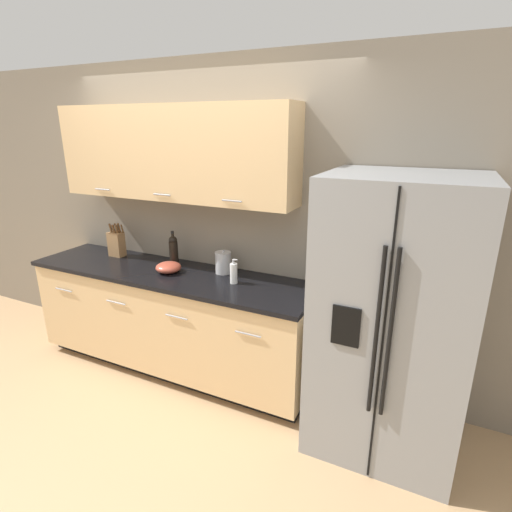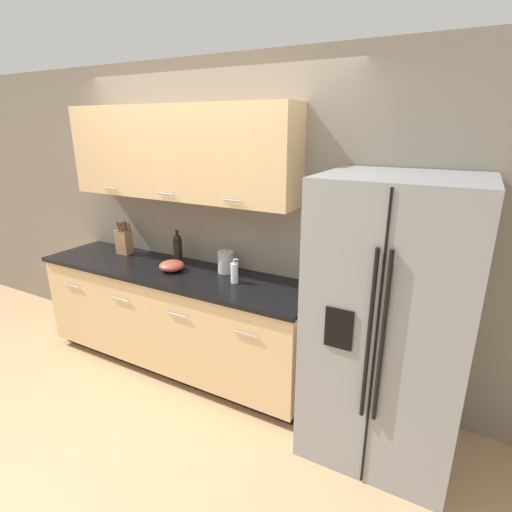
% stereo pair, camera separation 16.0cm
% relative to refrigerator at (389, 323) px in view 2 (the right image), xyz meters
% --- Properties ---
extents(ground_plane, '(14.00, 14.00, 0.00)m').
position_rel_refrigerator_xyz_m(ground_plane, '(-1.62, -0.83, -0.91)').
color(ground_plane, tan).
extents(wall_back, '(10.00, 0.39, 2.60)m').
position_rel_refrigerator_xyz_m(wall_back, '(-1.67, 0.38, 0.55)').
color(wall_back, gray).
rests_on(wall_back, ground_plane).
extents(counter_unit, '(2.55, 0.64, 0.92)m').
position_rel_refrigerator_xyz_m(counter_unit, '(-1.81, 0.08, -0.45)').
color(counter_unit, black).
rests_on(counter_unit, ground_plane).
extents(refrigerator, '(0.92, 0.81, 1.82)m').
position_rel_refrigerator_xyz_m(refrigerator, '(0.00, 0.00, 0.00)').
color(refrigerator, gray).
rests_on(refrigerator, ground_plane).
extents(knife_block, '(0.15, 0.09, 0.32)m').
position_rel_refrigerator_xyz_m(knife_block, '(-2.50, 0.22, 0.13)').
color(knife_block, '#A87A4C').
rests_on(knife_block, counter_unit).
extents(wine_bottle, '(0.08, 0.08, 0.31)m').
position_rel_refrigerator_xyz_m(wine_bottle, '(-1.86, 0.22, 0.15)').
color(wine_bottle, black).
rests_on(wine_bottle, counter_unit).
extents(soap_dispenser, '(0.06, 0.06, 0.20)m').
position_rel_refrigerator_xyz_m(soap_dispenser, '(-1.19, 0.09, 0.09)').
color(soap_dispenser, white).
rests_on(soap_dispenser, counter_unit).
extents(steel_canister, '(0.13, 0.13, 0.20)m').
position_rel_refrigerator_xyz_m(steel_canister, '(-1.38, 0.25, 0.10)').
color(steel_canister, '#B7B7BA').
rests_on(steel_canister, counter_unit).
extents(mixing_bowl, '(0.21, 0.21, 0.09)m').
position_rel_refrigerator_xyz_m(mixing_bowl, '(-1.80, 0.06, 0.05)').
color(mixing_bowl, '#B24C38').
rests_on(mixing_bowl, counter_unit).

